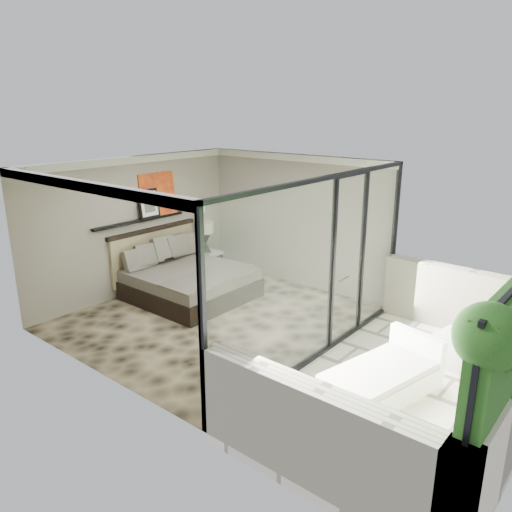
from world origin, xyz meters
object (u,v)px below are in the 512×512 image
Objects in this scene: table_lamp at (205,233)px; lounger at (382,378)px; nightstand at (208,262)px; bed at (187,280)px; ottoman at (455,349)px.

table_lamp reaches higher than lounger.
lounger is at bearing -18.77° from nightstand.
bed is 5.21m from ottoman.
nightstand is 0.71m from table_lamp.
bed is at bearing -172.83° from ottoman.
bed is at bearing -59.93° from table_lamp.
nightstand is 1.05× the size of ottoman.
ottoman is at bearing 7.17° from bed.
bed reaches higher than table_lamp.
lounger is (5.45, -2.08, -0.76)m from table_lamp.
lounger is at bearing -108.96° from ottoman.
table_lamp is at bearing -162.91° from nightstand.
bed is 3.16× the size of table_lamp.
nightstand is 5.92m from ottoman.
bed reaches higher than ottoman.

